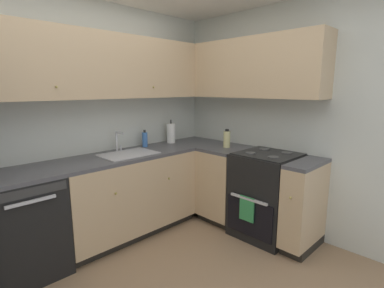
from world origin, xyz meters
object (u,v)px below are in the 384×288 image
object	(u,v)px
oven_range	(266,194)
paper_towel_roll	(171,133)
oil_bottle	(227,139)
dishwasher	(23,227)
soap_bottle	(145,139)

from	to	relation	value
oven_range	paper_towel_roll	bearing A→B (deg)	103.40
oven_range	paper_towel_roll	size ratio (longest dim) A/B	3.44
oven_range	oil_bottle	xyz separation A→B (m)	(-0.02, 0.56, 0.55)
paper_towel_roll	oil_bottle	distance (m)	0.75
dishwasher	soap_bottle	xyz separation A→B (m)	(1.42, 0.18, 0.57)
paper_towel_roll	soap_bottle	bearing A→B (deg)	177.13
soap_bottle	oven_range	bearing A→B (deg)	-61.29
dishwasher	oven_range	xyz separation A→B (m)	(2.12, -1.09, 0.02)
oil_bottle	soap_bottle	bearing A→B (deg)	133.45
dishwasher	paper_towel_roll	bearing A→B (deg)	5.04
dishwasher	paper_towel_roll	xyz separation A→B (m)	(1.82, 0.16, 0.60)
oven_range	paper_towel_roll	distance (m)	1.41
dishwasher	oil_bottle	world-z (taller)	oil_bottle
soap_bottle	paper_towel_roll	bearing A→B (deg)	-2.87
paper_towel_roll	oven_range	bearing A→B (deg)	-76.60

